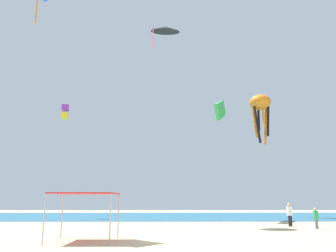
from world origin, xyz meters
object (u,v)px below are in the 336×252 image
object	(u,v)px
person_leftmost	(316,216)
kite_box_purple	(65,112)
kite_octopus_orange	(260,105)
kite_delta_black	(165,29)
kite_parafoil_green	(220,110)
canopy_tent	(85,195)
person_near_tent	(290,213)

from	to	relation	value
person_leftmost	kite_box_purple	xyz separation A→B (m)	(-24.50, 15.59, 12.39)
kite_octopus_orange	kite_delta_black	bearing A→B (deg)	-49.24
person_leftmost	kite_box_purple	bearing A→B (deg)	101.41
kite_parafoil_green	kite_octopus_orange	distance (m)	10.05
kite_box_purple	kite_octopus_orange	xyz separation A→B (m)	(26.08, 2.06, 1.61)
canopy_tent	kite_parafoil_green	size ratio (longest dim) A/B	0.57
kite_parafoil_green	kite_octopus_orange	xyz separation A→B (m)	(6.74, 6.95, 2.68)
canopy_tent	person_near_tent	distance (m)	17.98
person_near_tent	kite_delta_black	distance (m)	20.53
canopy_tent	kite_parafoil_green	bearing A→B (deg)	59.63
person_near_tent	kite_delta_black	size ratio (longest dim) A/B	0.60
kite_octopus_orange	kite_box_purple	bearing A→B (deg)	-90.98
canopy_tent	kite_delta_black	distance (m)	20.43
kite_box_purple	kite_octopus_orange	size ratio (longest dim) A/B	0.28
kite_parafoil_green	kite_octopus_orange	world-z (taller)	kite_octopus_orange
person_leftmost	kite_parafoil_green	distance (m)	16.41
kite_delta_black	kite_octopus_orange	distance (m)	19.32
canopy_tent	person_leftmost	xyz separation A→B (m)	(15.85, 7.53, -1.48)
kite_delta_black	person_near_tent	bearing A→B (deg)	-13.71
person_leftmost	kite_octopus_orange	distance (m)	22.59
canopy_tent	person_leftmost	bearing A→B (deg)	25.42
kite_box_purple	kite_delta_black	bearing A→B (deg)	34.61
kite_box_purple	kite_octopus_orange	bearing A→B (deg)	80.97
person_leftmost	kite_delta_black	xyz separation A→B (m)	(-11.51, 3.97, 17.79)
person_near_tent	person_leftmost	xyz separation A→B (m)	(1.04, -2.59, -0.19)
person_near_tent	kite_box_purple	distance (m)	29.46
kite_octopus_orange	canopy_tent	bearing A→B (deg)	-40.18
person_leftmost	kite_octopus_orange	world-z (taller)	kite_octopus_orange
canopy_tent	kite_octopus_orange	xyz separation A→B (m)	(17.43, 25.19, 12.53)
canopy_tent	person_near_tent	xyz separation A→B (m)	(14.80, 10.12, -1.28)
person_leftmost	kite_box_purple	world-z (taller)	kite_box_purple
kite_delta_black	kite_octopus_orange	xyz separation A→B (m)	(13.10, 13.69, -3.79)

